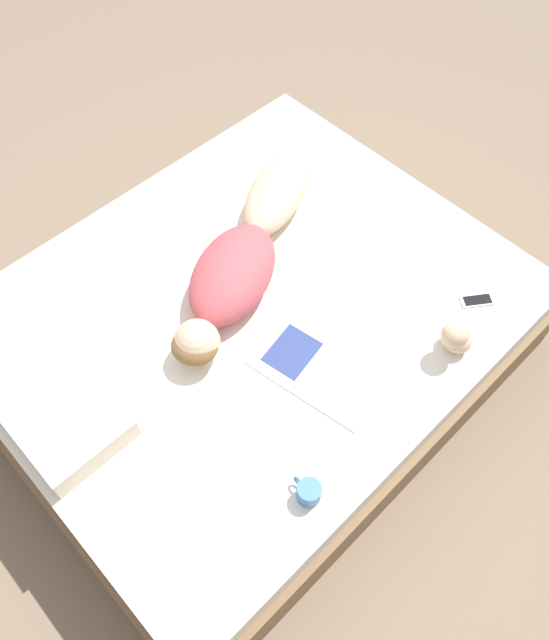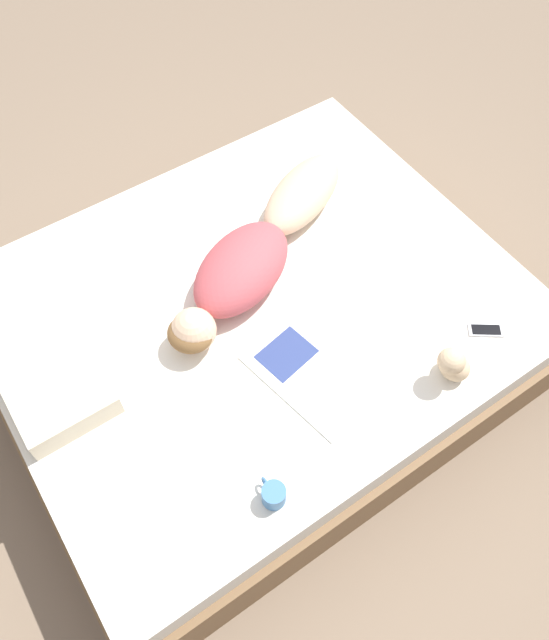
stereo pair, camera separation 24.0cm
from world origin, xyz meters
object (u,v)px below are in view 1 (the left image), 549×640
coffee_mug (309,492)px  person (244,252)px  open_magazine (317,368)px  cell_phone (477,300)px

coffee_mug → person: bearing=-30.3°
person → open_magazine: 0.61m
cell_phone → person: bearing=70.7°
open_magazine → person: bearing=-24.3°
open_magazine → cell_phone: (-0.25, -0.73, 0.00)m
open_magazine → coffee_mug: coffee_mug is taller
coffee_mug → cell_phone: size_ratio=0.79×
coffee_mug → open_magazine: bearing=-49.7°
open_magazine → cell_phone: bearing=-119.3°
person → coffee_mug: bearing=124.8°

